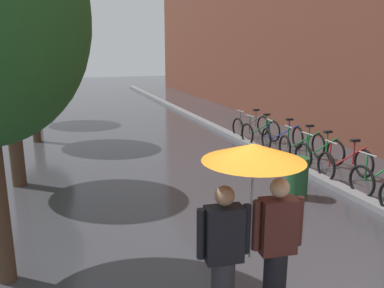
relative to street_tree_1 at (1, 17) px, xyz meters
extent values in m
cube|color=slate|center=(6.62, 3.83, -3.58)|extent=(0.30, 36.00, 0.12)
cylinder|color=#473323|center=(0.00, 0.00, -2.28)|extent=(0.31, 0.31, 2.72)
ellipsoid|color=#235623|center=(0.00, 0.00, 0.04)|extent=(2.39, 2.39, 2.56)
cylinder|color=#473323|center=(0.22, 4.39, -2.17)|extent=(0.26, 0.26, 2.95)
ellipsoid|color=#387533|center=(0.22, 4.39, 0.42)|extent=(2.46, 2.46, 2.97)
cylinder|color=#473323|center=(0.18, 8.10, -2.49)|extent=(0.21, 0.21, 2.30)
ellipsoid|color=#235623|center=(0.18, 8.10, -0.40)|extent=(2.42, 2.42, 2.52)
torus|color=black|center=(6.74, -3.15, -3.29)|extent=(0.09, 0.70, 0.70)
cylinder|color=#1E7A38|center=(6.82, -3.15, -3.00)|extent=(0.04, 0.04, 0.58)
cylinder|color=#9E9EA3|center=(6.82, -3.15, -2.71)|extent=(0.05, 0.46, 0.03)
torus|color=black|center=(6.72, -2.03, -3.29)|extent=(0.11, 0.70, 0.70)
torus|color=black|center=(7.73, -2.11, -3.29)|extent=(0.11, 0.70, 0.70)
cylinder|color=red|center=(7.33, -2.08, -3.09)|extent=(0.88, 0.10, 0.43)
cylinder|color=red|center=(7.43, -2.09, -3.02)|extent=(0.04, 0.04, 0.55)
cube|color=black|center=(7.43, -2.09, -2.71)|extent=(0.23, 0.12, 0.06)
cylinder|color=red|center=(6.80, -2.04, -3.00)|extent=(0.04, 0.04, 0.58)
cylinder|color=#9E9EA3|center=(6.80, -2.04, -2.71)|extent=(0.06, 0.46, 0.03)
torus|color=black|center=(6.74, -1.10, -3.29)|extent=(0.08, 0.70, 0.70)
torus|color=black|center=(7.76, -1.07, -3.29)|extent=(0.08, 0.70, 0.70)
cylinder|color=#1E7A38|center=(7.35, -1.08, -3.09)|extent=(0.88, 0.06, 0.43)
cylinder|color=#1E7A38|center=(7.45, -1.08, -3.02)|extent=(0.04, 0.04, 0.55)
cube|color=black|center=(7.45, -1.08, -2.71)|extent=(0.22, 0.11, 0.06)
cylinder|color=#1E7A38|center=(6.82, -1.10, -3.00)|extent=(0.04, 0.04, 0.58)
cylinder|color=#9E9EA3|center=(6.82, -1.10, -2.71)|extent=(0.04, 0.46, 0.03)
torus|color=black|center=(6.79, -0.16, -3.29)|extent=(0.14, 0.70, 0.70)
torus|color=black|center=(7.80, -0.28, -3.29)|extent=(0.14, 0.70, 0.70)
cylinder|color=#1E7A38|center=(7.40, -0.23, -3.09)|extent=(0.88, 0.14, 0.43)
cylinder|color=#1E7A38|center=(7.50, -0.25, -3.02)|extent=(0.04, 0.04, 0.55)
cube|color=black|center=(7.50, -0.25, -2.71)|extent=(0.23, 0.13, 0.06)
cylinder|color=#1E7A38|center=(6.87, -0.17, -3.00)|extent=(0.04, 0.04, 0.58)
cylinder|color=#9E9EA3|center=(6.87, -0.17, -2.71)|extent=(0.08, 0.46, 0.03)
torus|color=black|center=(6.81, 0.89, -3.29)|extent=(0.15, 0.70, 0.70)
torus|color=black|center=(7.82, 0.76, -3.29)|extent=(0.15, 0.70, 0.70)
cylinder|color=#233DA8|center=(7.42, 0.81, -3.09)|extent=(0.88, 0.15, 0.43)
cylinder|color=#233DA8|center=(7.52, 0.80, -3.02)|extent=(0.04, 0.04, 0.55)
cube|color=black|center=(7.52, 0.80, -2.71)|extent=(0.23, 0.13, 0.06)
cylinder|color=#233DA8|center=(6.89, 0.88, -3.00)|extent=(0.04, 0.04, 0.58)
cylinder|color=#9E9EA3|center=(6.89, 0.88, -2.71)|extent=(0.09, 0.46, 0.03)
torus|color=black|center=(6.61, 1.75, -3.29)|extent=(0.12, 0.70, 0.70)
torus|color=black|center=(7.63, 1.84, -3.29)|extent=(0.12, 0.70, 0.70)
cylinder|color=#1E7A38|center=(7.22, 1.80, -3.09)|extent=(0.88, 0.12, 0.43)
cylinder|color=#1E7A38|center=(7.32, 1.81, -3.02)|extent=(0.04, 0.04, 0.55)
cube|color=black|center=(7.32, 1.81, -2.71)|extent=(0.23, 0.12, 0.06)
cylinder|color=#1E7A38|center=(6.69, 1.75, -3.00)|extent=(0.04, 0.04, 0.58)
cylinder|color=#9E9EA3|center=(6.69, 1.75, -2.71)|extent=(0.07, 0.46, 0.03)
torus|color=black|center=(6.75, 2.72, -3.29)|extent=(0.12, 0.70, 0.70)
torus|color=black|center=(7.76, 2.80, -3.29)|extent=(0.12, 0.70, 0.70)
cylinder|color=slate|center=(7.36, 2.77, -3.09)|extent=(0.88, 0.11, 0.43)
cylinder|color=slate|center=(7.46, 2.78, -3.02)|extent=(0.04, 0.04, 0.55)
cube|color=black|center=(7.46, 2.78, -2.71)|extent=(0.23, 0.12, 0.06)
cylinder|color=slate|center=(6.83, 2.73, -3.00)|extent=(0.04, 0.04, 0.58)
cylinder|color=#9E9EA3|center=(6.83, 2.73, -2.71)|extent=(0.07, 0.46, 0.03)
cube|color=black|center=(2.49, -5.75, -2.52)|extent=(0.42, 0.26, 0.61)
sphere|color=#9E7051|center=(2.49, -5.75, -2.09)|extent=(0.21, 0.21, 0.21)
cylinder|color=black|center=(2.24, -5.72, -2.49)|extent=(0.09, 0.09, 0.55)
cylinder|color=black|center=(2.74, -5.77, -2.49)|extent=(0.09, 0.09, 0.55)
cylinder|color=black|center=(3.10, -5.81, -3.23)|extent=(0.26, 0.26, 0.83)
cube|color=#4C231E|center=(3.10, -5.81, -2.50)|extent=(0.42, 0.26, 0.63)
sphere|color=tan|center=(3.10, -5.81, -2.06)|extent=(0.21, 0.21, 0.21)
cylinder|color=#4C231E|center=(2.85, -5.79, -2.47)|extent=(0.09, 0.09, 0.56)
cylinder|color=#4C231E|center=(3.35, -5.84, -2.47)|extent=(0.09, 0.09, 0.56)
cylinder|color=#9E9EA3|center=(2.80, -5.76, -2.29)|extent=(0.02, 0.02, 1.12)
cone|color=orange|center=(2.80, -5.76, -1.66)|extent=(1.08, 1.08, 0.18)
cylinder|color=#1E4C28|center=(5.50, -2.67, -3.22)|extent=(0.44, 0.44, 0.85)
camera|label=1|loc=(0.94, -9.19, -0.62)|focal=36.55mm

